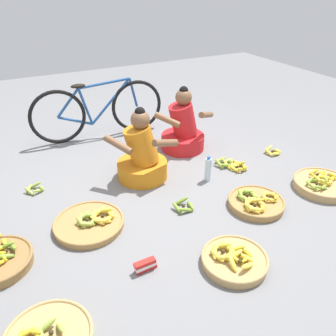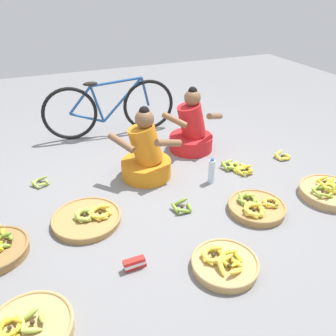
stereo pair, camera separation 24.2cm
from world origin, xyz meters
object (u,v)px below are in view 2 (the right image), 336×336
banana_basket_back_center (224,263)px  loose_bananas_near_vendor (182,207)px  banana_basket_mid_left (87,218)px  loose_bananas_front_right (41,182)px  banana_basket_front_left (330,192)px  loose_bananas_front_center (282,156)px  bicycle_leaning (110,108)px  banana_basket_near_bicycle (256,207)px  loose_bananas_mid_right (238,167)px  vendor_woman_behind (191,131)px  vendor_woman_front (146,155)px  packet_carton_stack (135,263)px  banana_basket_back_left (29,330)px  water_bottle (211,171)px

banana_basket_back_center → loose_bananas_near_vendor: banana_basket_back_center is taller
banana_basket_mid_left → loose_bananas_front_right: 0.85m
banana_basket_front_left → loose_bananas_front_center: size_ratio=3.30×
bicycle_leaning → banana_basket_back_center: (0.17, -2.66, -0.31)m
banana_basket_near_bicycle → loose_bananas_mid_right: banana_basket_near_bicycle is taller
banana_basket_back_center → loose_bananas_front_center: size_ratio=2.86×
vendor_woman_behind → banana_basket_front_left: bearing=-60.4°
bicycle_leaning → loose_bananas_mid_right: bicycle_leaning is taller
banana_basket_mid_left → bicycle_leaning: bearing=69.5°
loose_bananas_front_right → vendor_woman_behind: bearing=5.0°
vendor_woman_front → loose_bananas_front_center: vendor_woman_front is taller
bicycle_leaning → banana_basket_mid_left: bearing=-110.5°
vendor_woman_behind → packet_carton_stack: (-1.21, -1.60, -0.20)m
loose_bananas_front_right → banana_basket_back_center: bearing=-55.6°
loose_bananas_front_right → banana_basket_front_left: bearing=-26.2°
bicycle_leaning → loose_bananas_mid_right: 1.82m
banana_basket_front_left → vendor_woman_front: bearing=145.9°
banana_basket_back_left → banana_basket_front_left: banana_basket_back_left is taller
banana_basket_mid_left → vendor_woman_behind: bearing=33.2°
loose_bananas_mid_right → loose_bananas_front_center: (0.62, 0.04, -0.00)m
vendor_woman_behind → bicycle_leaning: vendor_woman_behind is taller
bicycle_leaning → packet_carton_stack: size_ratio=9.90×
banana_basket_back_center → loose_bananas_front_center: 1.93m
banana_basket_mid_left → loose_bananas_near_vendor: (0.83, -0.15, -0.01)m
loose_bananas_front_center → water_bottle: size_ratio=0.63×
loose_bananas_near_vendor → loose_bananas_front_center: loose_bananas_near_vendor is taller
loose_bananas_near_vendor → loose_bananas_mid_right: (0.86, 0.44, 0.00)m
banana_basket_back_left → water_bottle: bearing=31.7°
loose_bananas_near_vendor → loose_bananas_mid_right: bearing=27.0°
banana_basket_front_left → packet_carton_stack: banana_basket_front_left is taller
banana_basket_back_left → loose_bananas_front_right: (0.18, 1.73, -0.03)m
vendor_woman_front → water_bottle: vendor_woman_front is taller
vendor_woman_front → packet_carton_stack: size_ratio=4.49×
banana_basket_mid_left → packet_carton_stack: banana_basket_mid_left is taller
water_bottle → packet_carton_stack: 1.37m
banana_basket_back_center → banana_basket_front_left: bearing=16.9°
banana_basket_near_bicycle → packet_carton_stack: 1.25m
banana_basket_near_bicycle → water_bottle: size_ratio=1.88×
loose_bananas_mid_right → loose_bananas_near_vendor: bearing=-153.0°
vendor_woman_behind → loose_bananas_front_right: bearing=-175.0°
vendor_woman_front → banana_basket_front_left: bearing=-34.1°
banana_basket_mid_left → loose_bananas_front_center: 2.34m
loose_bananas_near_vendor → loose_bananas_mid_right: size_ratio=0.57×
banana_basket_mid_left → loose_bananas_front_center: bearing=7.9°
banana_basket_back_center → banana_basket_near_bicycle: bearing=38.6°
loose_bananas_front_center → bicycle_leaning: bearing=139.4°
banana_basket_back_center → loose_bananas_near_vendor: 0.76m
banana_basket_front_left → banana_basket_near_bicycle: bearing=175.4°
banana_basket_near_bicycle → banana_basket_mid_left: 1.50m
loose_bananas_front_center → packet_carton_stack: 2.31m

